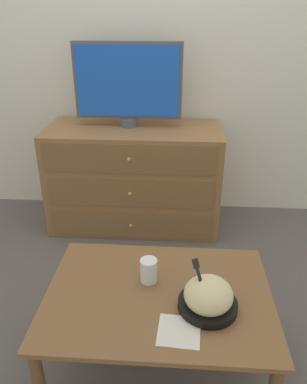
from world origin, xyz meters
name	(u,v)px	position (x,y,z in m)	size (l,w,h in m)	color
ground_plane	(156,204)	(0.00, 0.00, 0.00)	(12.00, 12.00, 0.00)	#56514C
wall_back	(157,23)	(0.00, 0.03, 1.30)	(12.00, 0.05, 2.60)	silver
dresser	(134,178)	(-0.13, -0.28, 0.34)	(1.13, 0.51, 0.69)	olive
tv	(128,83)	(-0.17, -0.22, 0.96)	(0.68, 0.11, 0.52)	#515156
coffee_table	(158,302)	(0.10, -1.45, 0.33)	(0.88, 0.64, 0.38)	brown
takeout_bowl	(208,297)	(0.28, -1.52, 0.43)	(0.22, 0.22, 0.19)	black
drink_cup	(149,272)	(0.05, -1.38, 0.42)	(0.07, 0.07, 0.10)	white
napkin	(179,331)	(0.18, -1.64, 0.38)	(0.16, 0.16, 0.00)	silver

